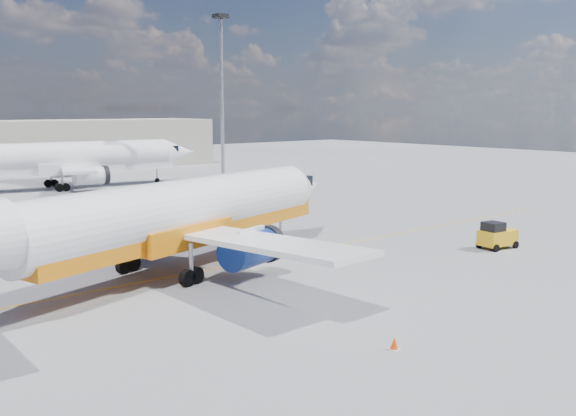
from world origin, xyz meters
TOP-DOWN VIEW (x-y plane):
  - ground at (0.00, 0.00)m, footprint 240.00×240.00m
  - taxi_line at (0.00, 3.00)m, footprint 70.00×0.15m
  - main_jet at (-5.56, 3.41)m, footprint 35.66×27.16m
  - second_jet at (5.42, 48.69)m, footprint 36.63×28.86m
  - gse_tug at (15.97, -5.05)m, footprint 2.90×1.99m
  - traffic_cone at (-4.57, -13.23)m, footprint 0.40×0.40m
  - floodlight_mast at (22.89, 39.60)m, footprint 1.58×1.58m

SIDE VIEW (x-z plane):
  - ground at x=0.00m, z-range 0.00..0.00m
  - taxi_line at x=0.00m, z-range 0.00..0.01m
  - traffic_cone at x=-4.57m, z-range -0.01..0.55m
  - gse_tug at x=15.97m, z-range -0.05..1.90m
  - main_jet at x=-5.56m, z-range -1.80..9.00m
  - second_jet at x=5.42m, z-range -1.85..9.26m
  - floodlight_mast at x=22.89m, z-range 2.15..23.79m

